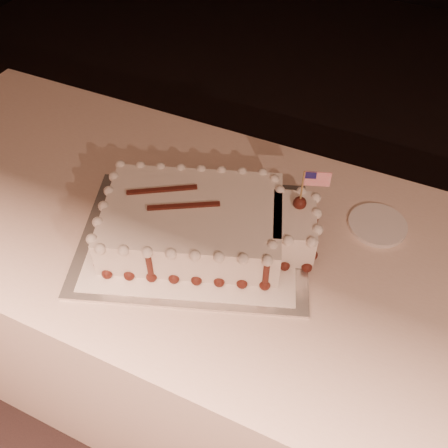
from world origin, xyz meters
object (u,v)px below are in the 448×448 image
at_px(banquet_table, 278,341).
at_px(sheet_cake, 205,223).
at_px(cake_board, 194,238).
at_px(side_plate, 378,225).

distance_m(banquet_table, sheet_cake, 0.48).
height_order(banquet_table, cake_board, cake_board).
distance_m(cake_board, sheet_cake, 0.06).
relative_size(cake_board, sheet_cake, 1.01).
distance_m(banquet_table, side_plate, 0.46).
bearing_deg(cake_board, sheet_cake, 0.25).
height_order(banquet_table, sheet_cake, sheet_cake).
bearing_deg(sheet_cake, banquet_table, 6.67).
xyz_separation_m(banquet_table, cake_board, (-0.24, -0.03, 0.38)).
bearing_deg(cake_board, banquet_table, -11.59).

